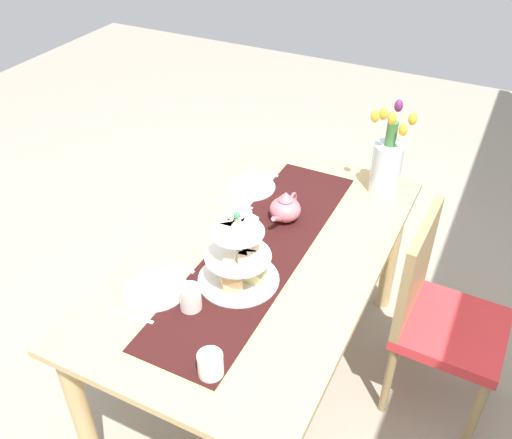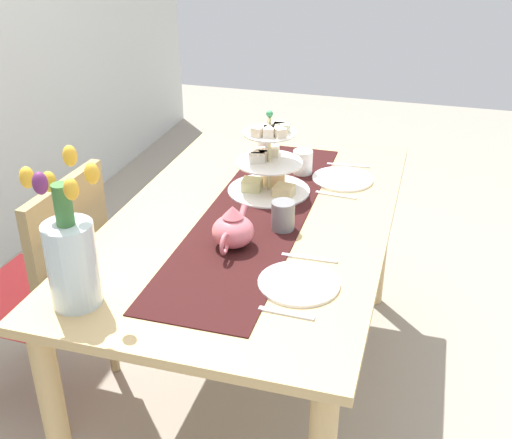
% 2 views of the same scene
% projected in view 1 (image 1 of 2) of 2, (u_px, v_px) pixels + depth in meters
% --- Properties ---
extents(ground_plane, '(8.00, 8.00, 0.00)m').
position_uv_depth(ground_plane, '(260.00, 374.00, 2.64)').
color(ground_plane, gray).
extents(dining_table, '(1.57, 0.91, 0.75)m').
position_uv_depth(dining_table, '(261.00, 272.00, 2.25)').
color(dining_table, tan).
rests_on(dining_table, ground_plane).
extents(chair_left, '(0.43, 0.43, 0.91)m').
position_uv_depth(chair_left, '(438.00, 311.00, 2.27)').
color(chair_left, '#9C8254').
rests_on(chair_left, ground_plane).
extents(table_runner, '(1.30, 0.34, 0.00)m').
position_uv_depth(table_runner, '(260.00, 250.00, 2.19)').
color(table_runner, black).
rests_on(table_runner, dining_table).
extents(tiered_cake_stand, '(0.30, 0.30, 0.30)m').
position_uv_depth(tiered_cake_stand, '(238.00, 259.00, 1.99)').
color(tiered_cake_stand, beige).
rests_on(tiered_cake_stand, table_runner).
extents(teapot, '(0.24, 0.13, 0.14)m').
position_uv_depth(teapot, '(285.00, 208.00, 2.32)').
color(teapot, '#D66B75').
rests_on(teapot, table_runner).
extents(tulip_vase, '(0.18, 0.18, 0.42)m').
position_uv_depth(tulip_vase, '(387.00, 162.00, 2.44)').
color(tulip_vase, silver).
rests_on(tulip_vase, dining_table).
extents(cream_jug, '(0.08, 0.08, 0.08)m').
position_uv_depth(cream_jug, '(210.00, 365.00, 1.69)').
color(cream_jug, white).
rests_on(cream_jug, dining_table).
extents(dinner_plate_left, '(0.23, 0.23, 0.01)m').
position_uv_depth(dinner_plate_left, '(250.00, 187.00, 2.54)').
color(dinner_plate_left, white).
rests_on(dinner_plate_left, dining_table).
extents(fork_left, '(0.02, 0.15, 0.01)m').
position_uv_depth(fork_left, '(264.00, 173.00, 2.65)').
color(fork_left, silver).
rests_on(fork_left, dining_table).
extents(knife_left, '(0.02, 0.17, 0.01)m').
position_uv_depth(knife_left, '(235.00, 204.00, 2.44)').
color(knife_left, silver).
rests_on(knife_left, dining_table).
extents(dinner_plate_right, '(0.23, 0.23, 0.01)m').
position_uv_depth(dinner_plate_right, '(156.00, 290.00, 2.00)').
color(dinner_plate_right, white).
rests_on(dinner_plate_right, dining_table).
extents(fork_right, '(0.03, 0.15, 0.01)m').
position_uv_depth(fork_right, '(178.00, 266.00, 2.11)').
color(fork_right, silver).
rests_on(fork_right, dining_table).
extents(knife_right, '(0.03, 0.17, 0.01)m').
position_uv_depth(knife_right, '(132.00, 316.00, 1.90)').
color(knife_right, silver).
rests_on(knife_right, dining_table).
extents(mug_grey, '(0.08, 0.08, 0.09)m').
position_uv_depth(mug_grey, '(243.00, 222.00, 2.26)').
color(mug_grey, slate).
rests_on(mug_grey, table_runner).
extents(mug_white_text, '(0.08, 0.08, 0.09)m').
position_uv_depth(mug_white_text, '(190.00, 298.00, 1.91)').
color(mug_white_text, white).
rests_on(mug_white_text, dining_table).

